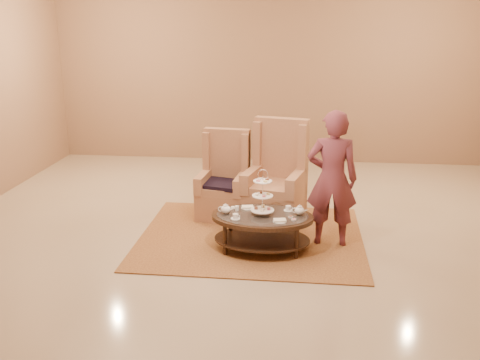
# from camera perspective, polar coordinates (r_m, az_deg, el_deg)

# --- Properties ---
(ground) EXTENTS (8.00, 8.00, 0.00)m
(ground) POSITION_cam_1_polar(r_m,az_deg,el_deg) (6.63, 0.97, -6.62)
(ground) COLOR tan
(ground) RESTS_ON ground
(ceiling) EXTENTS (8.00, 8.00, 0.02)m
(ceiling) POSITION_cam_1_polar(r_m,az_deg,el_deg) (6.63, 0.97, -6.62)
(ceiling) COLOR white
(ceiling) RESTS_ON ground
(wall_back) EXTENTS (8.00, 0.04, 3.50)m
(wall_back) POSITION_cam_1_polar(r_m,az_deg,el_deg) (10.11, 3.07, 11.81)
(wall_back) COLOR #926C50
(wall_back) RESTS_ON ground
(rug) EXTENTS (2.78, 2.32, 0.01)m
(rug) POSITION_cam_1_polar(r_m,az_deg,el_deg) (6.76, 1.18, -6.07)
(rug) COLOR #A07039
(rug) RESTS_ON ground
(tea_table) EXTENTS (1.21, 0.85, 1.00)m
(tea_table) POSITION_cam_1_polar(r_m,az_deg,el_deg) (6.28, 2.39, -4.42)
(tea_table) COLOR black
(tea_table) RESTS_ON ground
(armchair_left) EXTENTS (0.71, 0.73, 1.19)m
(armchair_left) POSITION_cam_1_polar(r_m,az_deg,el_deg) (7.38, -1.70, -0.78)
(armchair_left) COLOR #AB7450
(armchair_left) RESTS_ON ground
(armchair_right) EXTENTS (0.89, 0.91, 1.36)m
(armchair_right) POSITION_cam_1_polar(r_m,az_deg,el_deg) (7.24, 3.91, -0.73)
(armchair_right) COLOR #AB7450
(armchair_right) RESTS_ON ground
(person) EXTENTS (0.62, 0.42, 1.65)m
(person) POSITION_cam_1_polar(r_m,az_deg,el_deg) (6.39, 9.79, 0.10)
(person) COLOR brown
(person) RESTS_ON ground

